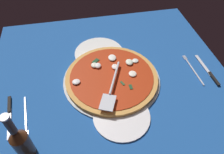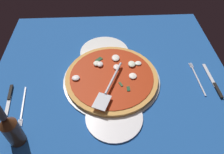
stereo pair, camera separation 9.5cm
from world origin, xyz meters
The scene contains 10 objects.
ground_plane centered at (0.00, 0.00, -0.40)cm, with size 107.75×107.75×0.80cm, color #1E509A.
checker_pattern centered at (0.00, 0.00, 0.05)cm, with size 107.75×107.75×0.10cm.
pizza_pan centered at (-1.05, 0.17, 0.59)cm, with size 43.16×43.16×0.97cm, color #B4B8BA.
dinner_plate_left centered at (-19.93, -2.74, 0.60)cm, with size 24.52×24.52×1.00cm, color white.
dinner_plate_right centered at (18.74, -0.43, 0.60)cm, with size 22.29×22.29×1.00cm, color white.
pizza centered at (-1.24, 0.20, 2.03)cm, with size 41.06×41.06×3.23cm.
pizza_server centered at (6.65, -1.40, 4.66)cm, with size 25.68×13.52×1.00cm.
place_setting_near centered at (10.18, -39.88, 0.45)cm, with size 21.44×15.28×1.40cm.
place_setting_far centered at (2.12, 41.98, 0.46)cm, with size 21.66×14.33×1.40cm.
beer_bottle centered at (26.46, -34.77, 8.57)cm, with size 5.78×5.78×22.85cm.
Camera 2 is at (63.75, -3.11, 72.12)cm, focal length 34.42 mm.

